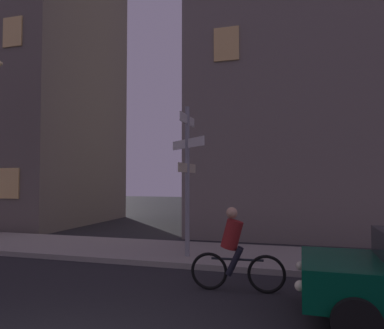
# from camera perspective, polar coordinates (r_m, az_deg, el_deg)

# --- Properties ---
(sidewalk_kerb) EXTENTS (40.00, 2.99, 0.14)m
(sidewalk_kerb) POSITION_cam_1_polar(r_m,az_deg,el_deg) (10.43, 1.20, -13.86)
(sidewalk_kerb) COLOR gray
(sidewalk_kerb) RESTS_ON ground_plane
(signpost) EXTENTS (1.24, 1.52, 3.95)m
(signpost) POSITION_cam_1_polar(r_m,az_deg,el_deg) (9.62, -0.73, -0.51)
(signpost) COLOR gray
(signpost) RESTS_ON sidewalk_kerb
(cyclist) EXTENTS (1.82, 0.35, 1.61)m
(cyclist) POSITION_cam_1_polar(r_m,az_deg,el_deg) (7.24, 6.70, -13.49)
(cyclist) COLOR black
(cyclist) RESTS_ON ground_plane
(building_right_block) EXTENTS (13.29, 6.42, 17.82)m
(building_right_block) POSITION_cam_1_polar(r_m,az_deg,el_deg) (17.28, 25.29, 20.89)
(building_right_block) COLOR slate
(building_right_block) RESTS_ON ground_plane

